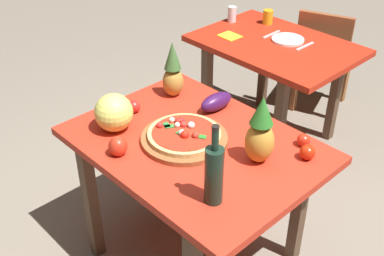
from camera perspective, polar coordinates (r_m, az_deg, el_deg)
name	(u,v)px	position (r m, az deg, el deg)	size (l,w,h in m)	color
ground_plane	(195,253)	(2.82, 0.31, -14.44)	(10.00, 10.00, 0.00)	gray
display_table	(195,158)	(2.37, 0.36, -3.56)	(1.16, 0.87, 0.77)	brown
background_table	(274,58)	(3.42, 9.61, 8.08)	(1.07, 0.75, 0.77)	brown
dining_chair	(323,56)	(3.95, 15.11, 8.19)	(0.51, 0.51, 0.85)	brown
pizza_board	(184,139)	(2.31, -0.90, -1.25)	(0.41, 0.41, 0.03)	brown
pizza	(184,133)	(2.30, -0.94, -0.65)	(0.35, 0.35, 0.06)	tan
wine_bottle	(214,174)	(1.90, 2.59, -5.38)	(0.08, 0.08, 0.36)	#182D21
pineapple_left	(173,72)	(2.63, -2.25, 6.54)	(0.11, 0.11, 0.31)	#B38638
pineapple_right	(260,133)	(2.13, 8.00, -0.58)	(0.13, 0.13, 0.33)	gold
melon	(114,113)	(2.38, -9.13, 1.79)	(0.19, 0.19, 0.19)	#E9E264
bell_pepper	(118,146)	(2.23, -8.66, -2.13)	(0.09, 0.09, 0.10)	red
eggplant	(216,102)	(2.54, 2.85, 3.08)	(0.20, 0.09, 0.09)	#3B1549
tomato_by_bottle	(262,130)	(2.35, 8.17, -0.25)	(0.07, 0.07, 0.07)	red
tomato_at_corner	(307,152)	(2.24, 13.34, -2.76)	(0.07, 0.07, 0.07)	red
tomato_near_board	(134,107)	(2.54, -6.79, 2.51)	(0.06, 0.06, 0.06)	red
tomato_beside_pepper	(304,140)	(2.33, 12.92, -1.37)	(0.06, 0.06, 0.06)	red
drinking_glass_juice	(268,17)	(3.67, 8.87, 12.72)	(0.07, 0.07, 0.10)	gold
drinking_glass_water	(232,14)	(3.68, 4.70, 13.13)	(0.06, 0.06, 0.11)	silver
dinner_plate	(288,40)	(3.42, 11.14, 10.11)	(0.22, 0.22, 0.02)	white
fork_utensil	(271,34)	(3.49, 9.28, 10.76)	(0.02, 0.18, 0.01)	silver
knife_utensil	(305,46)	(3.35, 13.06, 9.30)	(0.02, 0.18, 0.01)	silver
napkin_folded	(230,36)	(3.43, 4.44, 10.68)	(0.14, 0.12, 0.01)	yellow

